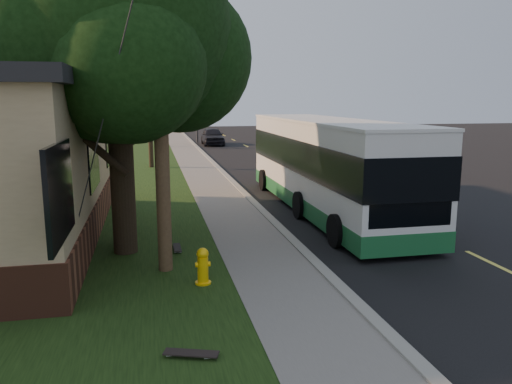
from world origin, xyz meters
TOP-DOWN VIEW (x-y plane):
  - ground at (0.00, 0.00)m, footprint 120.00×120.00m
  - road at (4.00, 10.00)m, footprint 8.00×80.00m
  - curb at (0.00, 10.00)m, footprint 0.25×80.00m
  - sidewalk at (-1.00, 10.00)m, footprint 2.00×80.00m
  - grass_verge at (-4.50, 10.00)m, footprint 5.00×80.00m
  - fire_hydrant at (-2.60, 0.00)m, footprint 0.32×0.32m
  - utility_pole at (-3.31, 0.99)m, footprint 2.86×3.21m
  - leafy_tree at (-4.17, 2.65)m, footprint 6.30×6.00m
  - bare_tree_near at (-3.50, 18.00)m, footprint 1.38×1.21m
  - bare_tree_far at (-3.00, 30.00)m, footprint 1.38×1.21m
  - traffic_signal at (0.50, 34.00)m, footprint 0.18×0.22m
  - transit_bus at (2.16, 6.11)m, footprint 2.60×11.26m
  - skateboarder at (-4.34, 3.52)m, footprint 0.68×0.67m
  - skateboard_main at (-2.98, 2.41)m, footprint 0.19×0.72m
  - skateboard_spare at (-3.07, -2.85)m, footprint 0.81×0.44m
  - distant_car at (1.50, 31.43)m, footprint 1.77×4.22m

SIDE VIEW (x-z plane):
  - ground at x=0.00m, z-range 0.00..0.00m
  - road at x=4.00m, z-range 0.00..0.01m
  - grass_verge at x=-4.50m, z-range 0.00..0.07m
  - sidewalk at x=-1.00m, z-range 0.00..0.08m
  - curb at x=0.00m, z-range 0.00..0.12m
  - skateboard_main at x=-2.98m, z-range 0.09..0.15m
  - skateboard_spare at x=-3.07m, z-range 0.09..0.16m
  - fire_hydrant at x=-2.60m, z-range 0.06..0.80m
  - distant_car at x=1.50m, z-range 0.00..1.43m
  - skateboarder at x=-4.34m, z-range 0.07..1.65m
  - transit_bus at x=2.16m, z-range 0.10..3.15m
  - bare_tree_far at x=-3.00m, z-range -0.01..4.02m
  - bare_tree_near at x=-3.50m, z-range 0.00..4.30m
  - traffic_signal at x=0.50m, z-range 0.41..5.91m
  - utility_pole at x=-3.31m, z-range 0.10..9.17m
  - leafy_tree at x=-4.17m, z-range 1.27..9.07m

